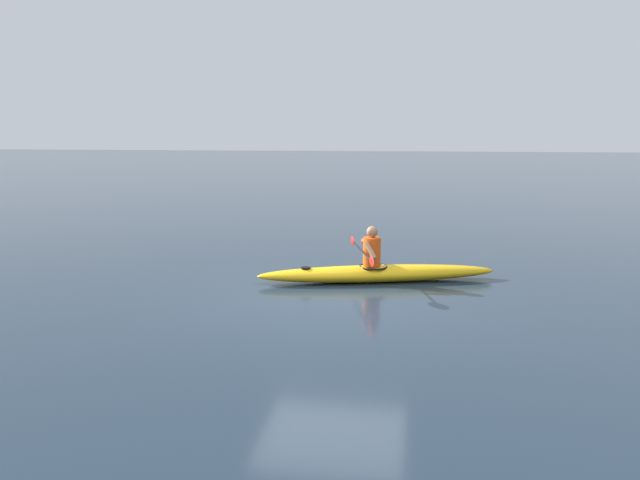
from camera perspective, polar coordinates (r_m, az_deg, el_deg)
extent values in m
plane|color=#1E2D3D|center=(10.10, 1.26, -5.71)|extent=(160.00, 160.00, 0.00)
ellipsoid|color=#EAB214|center=(11.34, 5.49, -3.18)|extent=(4.52, 1.78, 0.31)
torus|color=black|center=(11.29, 5.09, -2.54)|extent=(0.67, 0.67, 0.04)
cylinder|color=black|center=(11.12, -1.37, -2.66)|extent=(0.18, 0.18, 0.02)
cylinder|color=#E04C14|center=(11.23, 4.96, -1.11)|extent=(0.33, 0.33, 0.54)
sphere|color=#936B4C|center=(11.16, 4.99, 0.79)|extent=(0.21, 0.21, 0.21)
cylinder|color=black|center=(11.19, 3.95, -0.99)|extent=(0.56, 1.95, 0.03)
ellipsoid|color=red|center=(10.22, 4.95, -2.08)|extent=(0.14, 0.40, 0.17)
ellipsoid|color=red|center=(12.16, 3.12, -0.07)|extent=(0.14, 0.40, 0.17)
cylinder|color=#936B4C|center=(10.95, 4.82, -1.03)|extent=(0.25, 0.26, 0.34)
cylinder|color=#936B4C|center=(11.45, 4.31, -0.51)|extent=(0.18, 0.31, 0.34)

